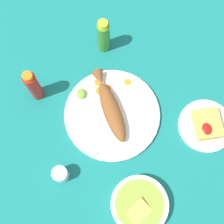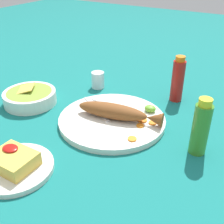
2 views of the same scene
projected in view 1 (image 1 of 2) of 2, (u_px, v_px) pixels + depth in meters
The scene contains 16 objects.
ground_plane at pixel (112, 115), 1.12m from camera, with size 4.00×4.00×0.00m, color #146B66.
main_plate at pixel (112, 114), 1.12m from camera, with size 0.34×0.34×0.02m, color silver.
fried_fish at pixel (110, 107), 1.09m from camera, with size 0.28×0.10×0.05m.
fork_near at pixel (108, 137), 1.08m from camera, with size 0.16×0.11×0.00m.
fork_far at pixel (95, 132), 1.08m from camera, with size 0.19×0.03×0.00m.
carrot_slice_near at pixel (127, 82), 1.14m from camera, with size 0.03×0.03×0.00m, color orange.
carrot_slice_mid at pixel (108, 88), 1.13m from camera, with size 0.02×0.02×0.00m, color orange.
carrot_slice_far at pixel (100, 91), 1.13m from camera, with size 0.03×0.03×0.00m, color orange.
carrot_slice_extra at pixel (98, 82), 1.14m from camera, with size 0.02×0.02×0.00m, color orange.
lime_wedge_main at pixel (81, 94), 1.12m from camera, with size 0.04×0.03×0.02m, color #6BB233.
hot_sauce_bottle_red at pixel (33, 86), 1.07m from camera, with size 0.04×0.04×0.17m.
hot_sauce_bottle_green at pixel (103, 36), 1.13m from camera, with size 0.05×0.05×0.16m.
salt_cup at pixel (61, 174), 1.03m from camera, with size 0.05×0.05×0.06m.
side_plate_fries at pixel (205, 126), 1.10m from camera, with size 0.19×0.19×0.01m, color silver.
fries_pile at pixel (207, 124), 1.08m from camera, with size 0.11×0.09×0.04m.
guacamole_bowl at pixel (139, 205), 1.00m from camera, with size 0.19×0.19×0.06m.
Camera 1 is at (0.33, -0.05, 1.07)m, focal length 50.00 mm.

